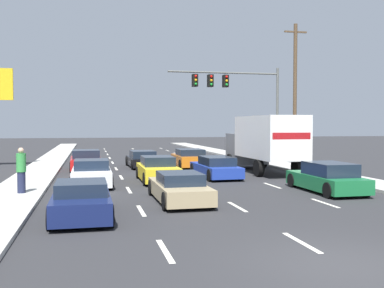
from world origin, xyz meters
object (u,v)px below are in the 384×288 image
(car_black, at_px, (142,159))
(car_white, at_px, (91,174))
(car_blue, at_px, (216,168))
(car_orange, at_px, (190,159))
(box_truck, at_px, (264,140))
(car_red, at_px, (86,161))
(utility_pole_mid, at_px, (295,92))
(car_yellow, at_px, (158,170))
(traffic_signal_mast, at_px, (230,88))
(car_navy, at_px, (81,200))
(car_tan, at_px, (179,188))
(car_green, at_px, (327,178))
(pedestrian_near_corner, at_px, (21,170))

(car_black, bearing_deg, car_white, -111.08)
(car_black, bearing_deg, car_blue, -64.19)
(car_orange, xyz_separation_m, box_truck, (3.65, -4.48, 1.37))
(car_red, xyz_separation_m, utility_pole_mid, (15.46, 2.33, 4.79))
(car_yellow, height_order, box_truck, box_truck)
(car_blue, xyz_separation_m, box_truck, (3.56, 1.82, 1.41))
(car_white, bearing_deg, traffic_signal_mast, 48.90)
(car_navy, relative_size, car_yellow, 1.07)
(box_truck, distance_m, traffic_signal_mast, 9.22)
(car_navy, relative_size, utility_pole_mid, 0.43)
(car_red, distance_m, car_tan, 13.47)
(car_white, bearing_deg, car_orange, 51.60)
(car_yellow, height_order, car_green, same)
(pedestrian_near_corner, bearing_deg, car_tan, -23.79)
(car_white, height_order, car_tan, car_white)
(car_black, bearing_deg, pedestrian_near_corner, -118.28)
(car_black, distance_m, box_truck, 8.58)
(car_black, height_order, box_truck, box_truck)
(car_red, height_order, car_black, car_red)
(car_navy, height_order, car_tan, car_navy)
(car_tan, relative_size, car_blue, 0.97)
(car_black, xyz_separation_m, car_blue, (3.29, -6.80, 0.00))
(car_white, relative_size, car_yellow, 1.01)
(car_blue, distance_m, box_truck, 4.24)
(car_blue, height_order, pedestrian_near_corner, pedestrian_near_corner)
(car_white, xyz_separation_m, car_black, (3.40, 8.82, -0.03))
(box_truck, distance_m, pedestrian_near_corner, 14.59)
(car_green, height_order, pedestrian_near_corner, pedestrian_near_corner)
(car_orange, relative_size, traffic_signal_mast, 0.45)
(car_tan, distance_m, car_orange, 14.04)
(car_orange, relative_size, utility_pole_mid, 0.39)
(car_white, bearing_deg, car_green, -23.39)
(car_navy, distance_m, car_tan, 4.16)
(car_navy, bearing_deg, car_red, 89.95)
(car_black, bearing_deg, car_navy, -102.90)
(car_orange, bearing_deg, box_truck, -50.83)
(car_navy, relative_size, car_green, 1.02)
(car_red, distance_m, pedestrian_near_corner, 10.65)
(car_yellow, distance_m, car_tan, 6.24)
(car_white, xyz_separation_m, car_orange, (6.60, 8.32, 0.01))
(car_blue, bearing_deg, car_navy, -126.48)
(car_red, height_order, car_navy, car_red)
(car_yellow, xyz_separation_m, car_orange, (3.29, 7.39, -0.01))
(utility_pole_mid, bearing_deg, pedestrian_near_corner, -144.72)
(car_navy, relative_size, car_orange, 1.11)
(car_black, xyz_separation_m, traffic_signal_mast, (7.27, 3.42, 5.22))
(car_green, xyz_separation_m, traffic_signal_mast, (0.76, 16.52, 5.16))
(car_white, distance_m, pedestrian_near_corner, 3.88)
(car_orange, height_order, utility_pole_mid, utility_pole_mid)
(car_green, distance_m, traffic_signal_mast, 17.32)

